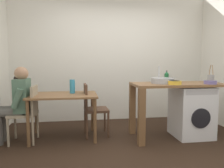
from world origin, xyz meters
The scene contains 16 objects.
ground_plane centered at (0.00, 0.00, 0.00)m, with size 5.46×5.46×0.00m, color black.
wall_back centered at (0.00, 1.75, 1.35)m, with size 4.60×0.10×2.70m, color silver.
dining_table centered at (-0.97, 0.63, 0.64)m, with size 1.10×0.76×0.74m.
chair_person_seat centered at (-1.51, 0.53, 0.51)m, with size 0.41×0.41×0.90m.
chair_opposite centered at (-0.49, 0.68, 0.51)m, with size 0.42×0.42×0.90m.
seated_person centered at (-1.68, 0.53, 0.67)m, with size 0.50×0.52×1.20m.
kitchen_counter centered at (0.71, 0.39, 0.76)m, with size 1.50×0.68×0.92m.
washing_machine centered at (1.18, 0.39, 0.43)m, with size 0.60×0.61×0.86m.
sink_basin centered at (0.66, 0.39, 0.97)m, with size 0.38×0.38×0.09m, color #9EA0A5.
tap centered at (0.66, 0.57, 1.06)m, with size 0.02×0.02×0.28m, color #B2B2B7.
bottle_tall_green centered at (0.84, 0.66, 1.01)m, with size 0.08×0.08×0.20m.
mixing_bowl centered at (0.78, 0.19, 0.95)m, with size 0.21×0.21×0.06m.
utensil_crock centered at (1.55, 0.44, 0.99)m, with size 0.11×0.11×0.30m.
colander centered at (1.37, 0.17, 0.95)m, with size 0.20×0.20×0.06m.
vase centered at (-0.82, 0.73, 0.86)m, with size 0.09×0.09×0.23m, color teal.
scissors centered at (0.87, 0.29, 0.92)m, with size 0.15×0.06×0.01m.
Camera 1 is at (-0.72, -3.08, 1.28)m, focal length 35.57 mm.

